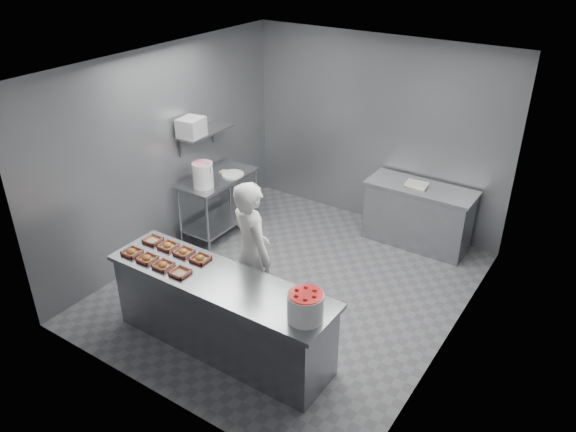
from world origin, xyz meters
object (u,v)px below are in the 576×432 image
object	(u,v)px
tray_4	(153,240)
appliance	(191,127)
tray_2	(163,265)
worker	(252,254)
tray_7	(200,258)
service_counter	(222,313)
tray_6	(184,252)
tray_5	(168,246)
strawberry_tub	(305,305)
back_counter	(418,215)
prep_table	(219,196)
tray_0	(132,252)
glaze_bucket	(203,174)
tray_1	(147,258)
tray_3	(180,272)

from	to	relation	value
tray_4	appliance	distance (m)	1.85
tray_2	worker	bearing A→B (deg)	51.35
tray_7	worker	world-z (taller)	worker
service_counter	tray_6	bearing A→B (deg)	165.98
tray_5	strawberry_tub	distance (m)	1.97
back_counter	strawberry_tub	xyz separation A→B (m)	(0.18, -3.31, 0.60)
prep_table	tray_2	size ratio (longest dim) A/B	6.40
tray_0	tray_5	xyz separation A→B (m)	(0.24, 0.32, 0.00)
tray_6	tray_7	distance (m)	0.24
worker	glaze_bucket	size ratio (longest dim) A/B	4.08
prep_table	appliance	distance (m)	1.14
tray_2	tray_5	xyz separation A→B (m)	(-0.24, 0.32, 0.00)
tray_7	worker	bearing A→B (deg)	50.34
tray_5	appliance	distance (m)	1.95
back_counter	tray_1	bearing A→B (deg)	-117.49
service_counter	tray_4	xyz separation A→B (m)	(-1.11, 0.16, 0.47)
strawberry_tub	worker	bearing A→B (deg)	149.20
tray_1	tray_5	bearing A→B (deg)	90.00
glaze_bucket	tray_1	bearing A→B (deg)	-67.57
back_counter	tray_2	size ratio (longest dim) A/B	8.01
tray_2	tray_4	world-z (taller)	tray_2
tray_0	tray_5	distance (m)	0.40
worker	glaze_bucket	distance (m)	1.87
back_counter	strawberry_tub	size ratio (longest dim) A/B	4.40
tray_5	back_counter	bearing A→B (deg)	60.16
tray_5	tray_6	world-z (taller)	same
tray_5	prep_table	bearing A→B (deg)	113.43
prep_table	tray_6	bearing A→B (deg)	-60.43
tray_2	tray_6	world-z (taller)	same
worker	tray_7	bearing A→B (deg)	75.32
tray_3	tray_1	bearing A→B (deg)	-180.00
prep_table	service_counter	bearing A→B (deg)	-49.76
tray_6	worker	xyz separation A→B (m)	(0.61, 0.44, -0.05)
worker	tray_0	bearing A→B (deg)	59.88
tray_2	tray_7	world-z (taller)	same
service_counter	tray_0	distance (m)	1.22
service_counter	back_counter	distance (m)	3.37
prep_table	strawberry_tub	world-z (taller)	strawberry_tub
tray_6	strawberry_tub	size ratio (longest dim) A/B	0.55
tray_5	service_counter	bearing A→B (deg)	-10.26
prep_table	tray_0	world-z (taller)	tray_0
tray_6	glaze_bucket	world-z (taller)	glaze_bucket
tray_5	glaze_bucket	distance (m)	1.62
tray_5	strawberry_tub	world-z (taller)	strawberry_tub
tray_5	tray_7	xyz separation A→B (m)	(0.48, 0.00, 0.00)
tray_4	tray_6	world-z (taller)	tray_6
back_counter	worker	bearing A→B (deg)	-109.28
tray_3	back_counter	bearing A→B (deg)	69.26
back_counter	tray_5	distance (m)	3.60
tray_4	tray_7	bearing A→B (deg)	-0.00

